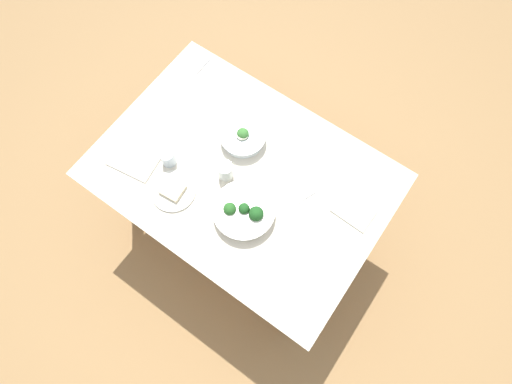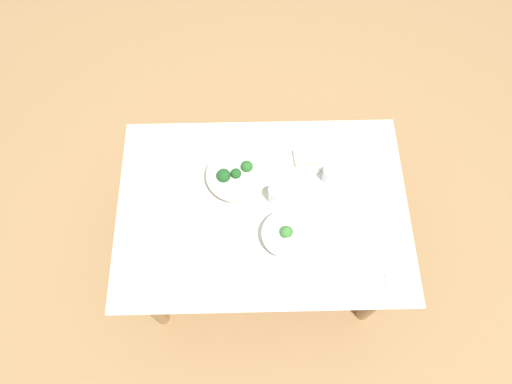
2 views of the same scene
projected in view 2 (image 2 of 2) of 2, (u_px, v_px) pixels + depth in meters
ground_plane at (261, 254)px, 2.75m from camera, size 6.00×6.00×0.00m
dining_table at (262, 217)px, 2.20m from camera, size 1.34×0.94×0.72m
broccoli_bowl_far at (236, 176)px, 2.13m from camera, size 0.28×0.28×0.10m
broccoli_bowl_near at (286, 235)px, 2.01m from camera, size 0.22×0.22×0.10m
bread_side_plate at (304, 158)px, 2.20m from camera, size 0.20×0.20×0.04m
water_glass_center at (330, 175)px, 2.13m from camera, size 0.07×0.07×0.08m
water_glass_side at (275, 194)px, 2.08m from camera, size 0.07×0.07×0.10m
fork_by_far_bowl at (196, 223)px, 2.07m from camera, size 0.05×0.10×0.00m
fork_by_near_bowl at (387, 288)px, 1.94m from camera, size 0.01×0.10×0.00m
table_knife_left at (301, 280)px, 1.96m from camera, size 0.13×0.17×0.00m
table_knife_right at (225, 251)px, 2.01m from camera, size 0.11×0.16×0.00m
napkin_folded_upper at (148, 239)px, 2.03m from camera, size 0.18×0.13×0.01m
napkin_folded_lower at (356, 161)px, 2.20m from camera, size 0.24×0.19×0.01m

